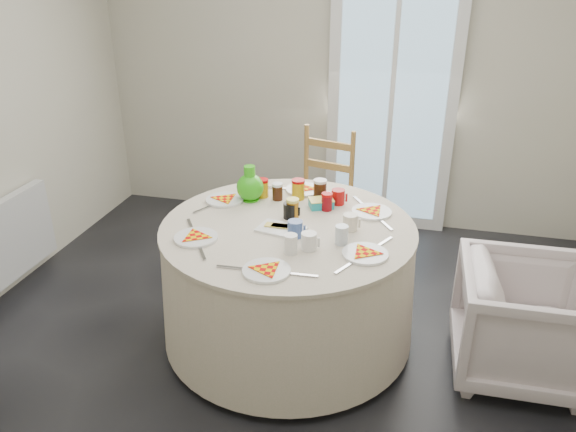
% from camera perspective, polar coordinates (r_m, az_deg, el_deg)
% --- Properties ---
extents(floor, '(4.00, 4.00, 0.00)m').
position_cam_1_polar(floor, '(3.31, -0.82, -14.38)').
color(floor, black).
rests_on(floor, ground).
extents(wall_back, '(4.00, 0.02, 2.60)m').
position_cam_1_polar(wall_back, '(4.58, 5.66, 14.91)').
color(wall_back, '#BCB5A3').
rests_on(wall_back, floor).
extents(glass_door, '(1.00, 0.08, 2.10)m').
position_cam_1_polar(glass_door, '(4.55, 10.51, 11.31)').
color(glass_door, silver).
rests_on(glass_door, floor).
extents(table, '(1.45, 1.45, 0.74)m').
position_cam_1_polar(table, '(3.27, 0.00, -6.76)').
color(table, beige).
rests_on(table, floor).
extents(wooden_chair, '(0.52, 0.51, 0.97)m').
position_cam_1_polar(wooden_chair, '(4.13, 3.04, 1.76)').
color(wooden_chair, '#AD8A38').
rests_on(wooden_chair, floor).
extents(armchair, '(0.66, 0.70, 0.71)m').
position_cam_1_polar(armchair, '(3.25, 23.17, -8.94)').
color(armchair, beige).
rests_on(armchair, floor).
extents(place_settings, '(1.31, 1.31, 0.02)m').
position_cam_1_polar(place_settings, '(3.08, 0.00, -0.51)').
color(place_settings, white).
rests_on(place_settings, table).
extents(jar_cluster, '(0.52, 0.33, 0.14)m').
position_cam_1_polar(jar_cluster, '(3.34, 0.44, 2.54)').
color(jar_cluster, brown).
rests_on(jar_cluster, table).
extents(butter_tub, '(0.17, 0.15, 0.06)m').
position_cam_1_polar(butter_tub, '(3.30, 3.40, 1.55)').
color(butter_tub, teal).
rests_on(butter_tub, table).
extents(green_pitcher, '(0.19, 0.19, 0.21)m').
position_cam_1_polar(green_pitcher, '(3.37, -3.90, 3.63)').
color(green_pitcher, '#2CB413').
rests_on(green_pitcher, table).
extents(cheese_platter, '(0.28, 0.21, 0.03)m').
position_cam_1_polar(cheese_platter, '(3.03, -0.70, -0.95)').
color(cheese_platter, silver).
rests_on(cheese_platter, table).
extents(mugs_glasses, '(0.79, 0.79, 0.11)m').
position_cam_1_polar(mugs_glasses, '(3.01, 3.02, -0.32)').
color(mugs_glasses, gray).
rests_on(mugs_glasses, table).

